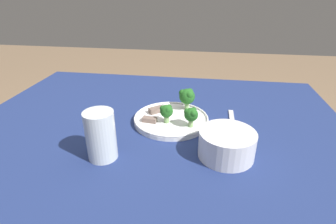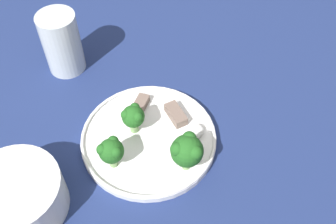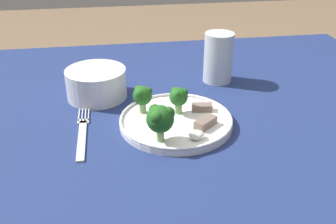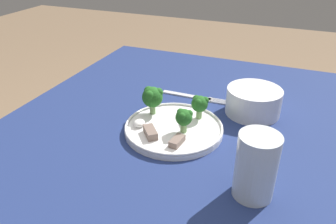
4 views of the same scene
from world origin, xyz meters
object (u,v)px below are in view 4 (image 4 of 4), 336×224
object	(u,v)px
dinner_plate	(174,128)
cream_bowl	(253,102)
drinking_glass	(255,170)
fork	(195,97)

from	to	relation	value
dinner_plate	cream_bowl	xyz separation A→B (m)	(-0.16, 0.16, 0.02)
dinner_plate	drinking_glass	distance (m)	0.26
drinking_glass	fork	bearing A→B (deg)	-147.29
dinner_plate	fork	distance (m)	0.19
fork	drinking_glass	xyz separation A→B (m)	(0.33, 0.21, 0.05)
dinner_plate	fork	xyz separation A→B (m)	(-0.19, -0.01, -0.01)
dinner_plate	drinking_glass	world-z (taller)	drinking_glass
dinner_plate	cream_bowl	distance (m)	0.23
fork	cream_bowl	distance (m)	0.17
dinner_plate	drinking_glass	size ratio (longest dim) A/B	1.86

